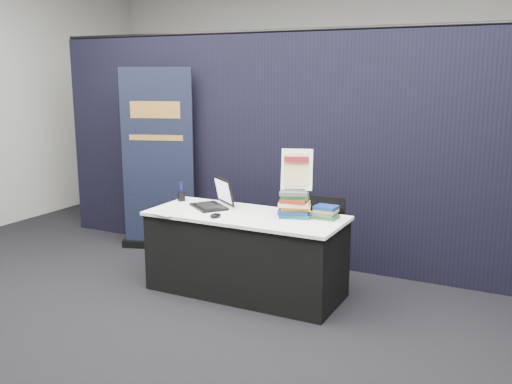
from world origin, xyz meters
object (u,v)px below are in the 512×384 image
Objects in this scene: display_table at (246,254)px; stacking_chair at (318,241)px; book_stack_short at (325,212)px; book_stack_tall at (295,204)px; laptop at (211,200)px; pullup_banner at (158,171)px; info_sign at (297,170)px.

display_table is 0.68m from stacking_chair.
book_stack_short is at bearing 13.96° from display_table.
display_table is 0.67m from book_stack_tall.
laptop is 2.29× the size of book_stack_short.
laptop is 0.86m from book_stack_tall.
book_stack_short is 0.37m from stacking_chair.
pullup_banner is (-1.53, 0.75, 0.54)m from display_table.
book_stack_tall is 1.39× the size of book_stack_short.
book_stack_short is at bearing -55.40° from stacking_chair.
info_sign is (-0.00, 0.03, 0.30)m from book_stack_tall.
laptop is 1.28m from pullup_banner.
display_table is 1.79m from pullup_banner.
display_table is 0.87× the size of pullup_banner.
stacking_chair is at bearing 56.08° from book_stack_tall.
info_sign is at bearing 38.92° from laptop.
display_table is 2.05× the size of stacking_chair.
book_stack_tall is (0.44, 0.11, 0.49)m from display_table.
book_stack_short is 2.30m from pullup_banner.
book_stack_tall reaches higher than stacking_chair.
laptop is 0.54× the size of stacking_chair.
pullup_banner is (-1.96, 0.61, -0.25)m from info_sign.
book_stack_tall is 0.33× the size of stacking_chair.
display_table is 4.81× the size of info_sign.
stacking_chair is (0.58, 0.33, 0.11)m from display_table.
book_stack_tall is 0.28m from book_stack_short.
book_stack_short is (0.70, 0.17, 0.43)m from display_table.
pullup_banner is (-1.10, 0.65, 0.10)m from laptop.
laptop reaches higher than book_stack_tall.
stacking_chair is (0.15, 0.22, -0.38)m from book_stack_tall.
display_table is 0.84m from book_stack_short.
book_stack_short is at bearing -11.92° from info_sign.
stacking_chair is at bearing 29.35° from display_table.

